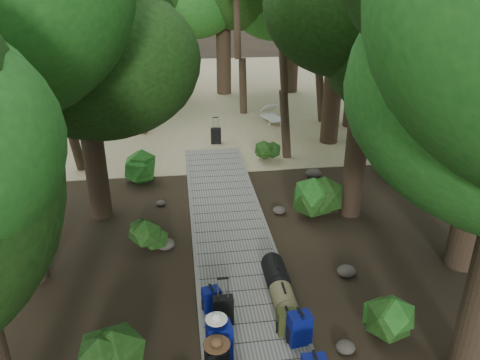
{
  "coord_description": "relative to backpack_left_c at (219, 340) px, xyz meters",
  "views": [
    {
      "loc": [
        -1.16,
        -9.42,
        6.3
      ],
      "look_at": [
        0.41,
        2.17,
        1.0
      ],
      "focal_mm": 35.0,
      "sensor_mm": 36.0,
      "label": 1
    }
  ],
  "objects": [
    {
      "name": "ground",
      "position": [
        0.68,
        3.27,
        -0.51
      ],
      "size": [
        120.0,
        120.0,
        0.0
      ],
      "primitive_type": "plane",
      "color": "#2F2417",
      "rests_on": "ground"
    },
    {
      "name": "sand_beach",
      "position": [
        0.68,
        19.27,
        -0.5
      ],
      "size": [
        40.0,
        22.0,
        0.02
      ],
      "primitive_type": "cube",
      "color": "tan",
      "rests_on": "ground"
    },
    {
      "name": "boardwalk",
      "position": [
        0.68,
        4.27,
        -0.45
      ],
      "size": [
        2.0,
        12.0,
        0.12
      ],
      "primitive_type": "cube",
      "color": "gray",
      "rests_on": "ground"
    },
    {
      "name": "backpack_left_c",
      "position": [
        0.0,
        0.0,
        0.0
      ],
      "size": [
        0.46,
        0.35,
        0.79
      ],
      "primitive_type": null,
      "rotation": [
        0.0,
        0.0,
        0.13
      ],
      "color": "navy",
      "rests_on": "boardwalk"
    },
    {
      "name": "backpack_left_d",
      "position": [
        -0.04,
        1.28,
        -0.13
      ],
      "size": [
        0.4,
        0.33,
        0.53
      ],
      "primitive_type": null,
      "rotation": [
        0.0,
        0.0,
        0.24
      ],
      "color": "navy",
      "rests_on": "boardwalk"
    },
    {
      "name": "backpack_right_c",
      "position": [
        1.45,
        0.17,
        -0.05
      ],
      "size": [
        0.44,
        0.34,
        0.69
      ],
      "primitive_type": null,
      "rotation": [
        0.0,
        0.0,
        0.15
      ],
      "color": "navy",
      "rests_on": "boardwalk"
    },
    {
      "name": "backpack_right_d",
      "position": [
        1.29,
        0.45,
        -0.13
      ],
      "size": [
        0.34,
        0.25,
        0.52
      ],
      "primitive_type": null,
      "rotation": [
        0.0,
        0.0,
        0.0
      ],
      "color": "#354117",
      "rests_on": "boardwalk"
    },
    {
      "name": "duffel_right_khaki",
      "position": [
        1.38,
        1.14,
        -0.17
      ],
      "size": [
        0.46,
        0.68,
        0.45
      ],
      "primitive_type": null,
      "rotation": [
        0.0,
        0.0,
        -0.01
      ],
      "color": "olive",
      "rests_on": "boardwalk"
    },
    {
      "name": "duffel_right_black",
      "position": [
        1.39,
        1.94,
        -0.14
      ],
      "size": [
        0.5,
        0.79,
        0.5
      ],
      "primitive_type": null,
      "rotation": [
        0.0,
        0.0,
        -0.0
      ],
      "color": "black",
      "rests_on": "boardwalk"
    },
    {
      "name": "suitcase_on_boardwalk",
      "position": [
        0.15,
        0.86,
        -0.1
      ],
      "size": [
        0.38,
        0.21,
        0.59
      ],
      "primitive_type": null,
      "rotation": [
        0.0,
        0.0,
        -0.0
      ],
      "color": "black",
      "rests_on": "boardwalk"
    },
    {
      "name": "lone_suitcase_on_sand",
      "position": [
        0.92,
        11.2,
        -0.18
      ],
      "size": [
        0.41,
        0.25,
        0.62
      ],
      "primitive_type": null,
      "rotation": [
        0.0,
        0.0,
        -0.05
      ],
      "color": "black",
      "rests_on": "sand_beach"
    },
    {
      "name": "hat_brown",
      "position": [
        -0.08,
        -0.4,
        0.34
      ],
      "size": [
        0.45,
        0.45,
        0.13
      ],
      "primitive_type": null,
      "color": "#51351E",
      "rests_on": "backpack_left_b"
    },
    {
      "name": "hat_white",
      "position": [
        -0.04,
        0.06,
        0.46
      ],
      "size": [
        0.38,
        0.38,
        0.13
      ],
      "primitive_type": null,
      "color": "silver",
      "rests_on": "backpack_left_c"
    },
    {
      "name": "kayak",
      "position": [
        -2.07,
        13.4,
        -0.32
      ],
      "size": [
        1.44,
        3.51,
        0.34
      ],
      "primitive_type": "ellipsoid",
      "rotation": [
        0.0,
        0.0,
        0.21
      ],
      "color": "#B3260F",
      "rests_on": "sand_beach"
    },
    {
      "name": "sun_lounger",
      "position": [
        3.68,
        13.66,
        -0.17
      ],
      "size": [
        1.19,
        2.11,
        0.65
      ],
      "primitive_type": null,
      "rotation": [
        0.0,
        0.0,
        0.28
      ],
      "color": "silver",
      "rests_on": "sand_beach"
    },
    {
      "name": "tree_right_c",
      "position": [
        4.15,
        4.96,
        3.63
      ],
      "size": [
        4.79,
        4.79,
        8.29
      ],
      "primitive_type": null,
      "color": "black",
      "rests_on": "ground"
    },
    {
      "name": "tree_right_d",
      "position": [
        6.54,
        7.18,
        4.61
      ],
      "size": [
        5.59,
        5.59,
        10.24
      ],
      "primitive_type": null,
      "color": "black",
      "rests_on": "ground"
    },
    {
      "name": "tree_right_e",
      "position": [
        5.37,
        10.79,
        4.43
      ],
      "size": [
        5.49,
        5.49,
        9.89
      ],
      "primitive_type": null,
      "color": "black",
      "rests_on": "ground"
    },
    {
      "name": "tree_left_c",
      "position": [
        -2.75,
        5.8,
        3.62
      ],
      "size": [
        4.75,
        4.75,
        8.27
      ],
      "primitive_type": null,
      "color": "black",
      "rests_on": "ground"
    },
    {
      "name": "tree_back_a",
      "position": [
        -0.52,
        18.33,
        4.22
      ],
      "size": [
        5.47,
        5.47,
        9.47
      ],
      "primitive_type": null,
      "color": "black",
      "rests_on": "ground"
    },
    {
      "name": "tree_back_d",
      "position": [
        -4.58,
        17.79,
        3.64
      ],
      "size": [
        4.99,
        4.99,
        8.31
      ],
      "primitive_type": null,
      "color": "black",
      "rests_on": "ground"
    },
    {
      "name": "palm_right_a",
      "position": [
        3.49,
        9.67,
        3.12
      ],
      "size": [
        4.26,
        4.26,
        7.26
      ],
      "primitive_type": null,
      "color": "#113F13",
      "rests_on": "ground"
    },
    {
      "name": "palm_right_b",
      "position": [
        5.9,
        13.78,
        4.05
      ],
      "size": [
        4.72,
        4.72,
        9.12
      ],
      "primitive_type": null,
      "color": "#113F13",
      "rests_on": "ground"
    },
    {
      "name": "palm_right_c",
      "position": [
        2.86,
        15.51,
        3.28
      ],
      "size": [
        4.77,
        4.77,
        7.59
      ],
      "primitive_type": null,
      "color": "#113F13",
      "rests_on": "ground"
    },
    {
      "name": "palm_left_a",
      "position": [
        -4.12,
        9.18,
        2.97
      ],
      "size": [
        4.38,
        4.38,
        6.97
      ],
      "primitive_type": null,
      "color": "#113F13",
      "rests_on": "ground"
    },
    {
      "name": "rock_left_b",
      "position": [
        -2.13,
        0.81,
        -0.43
      ],
      "size": [
        0.32,
        0.29,
        0.17
      ],
      "primitive_type": null,
      "color": "#4C473F",
      "rests_on": "ground"
    },
    {
      "name": "rock_left_c",
      "position": [
        -0.98,
        3.82,
        -0.38
      ],
      "size": [
        0.48,
        0.43,
        0.26
      ],
      "primitive_type": null,
      "color": "#4C473F",
      "rests_on": "ground"
    },
    {
      "name": "rock_left_d",
      "position": [
        -1.14,
        6.18,
        -0.44
      ],
      "size": [
        0.28,
        0.25,
        0.15
      ],
      "primitive_type": null,
      "color": "#4C473F",
      "rests_on": "ground"
    },
    {
      "name": "rock_right_a",
      "position": [
        2.26,
        -0.05,
        -0.41
      ],
      "size": [
        0.36,
        0.33,
        0.2
      ],
      "primitive_type": null,
      "color": "#4C473F",
      "rests_on": "ground"
    },
    {
      "name": "rock_right_b",
      "position": [
        3.05,
        2.16,
        -0.4
      ],
      "size": [
        0.43,
        0.38,
        0.23
      ],
      "primitive_type": null,
      "color": "#4C473F",
      "rests_on": "ground"
    },
    {
      "name": "rock_right_c",
      "position": [
        2.18,
        5.23,
        -0.41
      ],
      "size": [
        0.37,
        0.33,
        0.2
      ],
      "primitive_type": null,
      "color": "#4C473F",
      "rests_on": "ground"
    },
    {
      "name": "rock_right_d",
      "position": [
        3.83,
        7.55,
        -0.37
      ],
      "size": [
        0.52,
        0.47,
        0.28
      ],
      "primitive_type": null,
      "color": "#4C473F",
      "rests_on": "ground"
    },
    {
      "name": "shrub_left_a",
      "position": [
        -1.78,
        -0.09,
        0.02
      ],
      "size": [
        1.19,
        1.19,
        1.07
      ],
      "primitive_type": null,
      "color": "#174E17",
      "rests_on": "ground"
    },
    {
      "name": "shrub_left_b",
      "position": [
        -1.38,
        3.84,
        -0.12
      ],
      "size": [
        0.88,
        0.88,
        0.79
      ],
      "primitive_type": null,
      "color": "#174E17",
      "rests_on": "ground"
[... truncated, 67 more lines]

